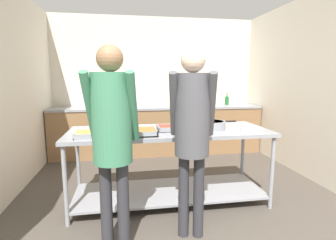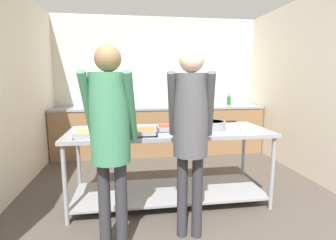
{
  "view_description": "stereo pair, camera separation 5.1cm",
  "coord_description": "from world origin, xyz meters",
  "px_view_note": "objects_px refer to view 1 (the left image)",
  "views": [
    {
      "loc": [
        -0.64,
        -1.04,
        1.47
      ],
      "look_at": [
        -0.13,
        1.99,
        0.97
      ],
      "focal_mm": 28.0,
      "sensor_mm": 36.0,
      "label": 1
    },
    {
      "loc": [
        -0.59,
        -1.05,
        1.47
      ],
      "look_at": [
        -0.13,
        1.99,
        0.97
      ],
      "focal_mm": 28.0,
      "sensor_mm": 36.0,
      "label": 2
    }
  ],
  "objects_px": {
    "water_bottle": "(227,100)",
    "plate_stack": "(251,130)",
    "serving_tray_roast": "(175,128)",
    "guest_serving_left": "(192,122)",
    "guest_serving_right": "(112,127)",
    "serving_tray_greens": "(138,132)",
    "sauce_pan": "(212,125)",
    "serving_tray_vegetables": "(96,134)"
  },
  "relations": [
    {
      "from": "serving_tray_greens",
      "to": "guest_serving_right",
      "type": "relative_size",
      "value": 0.23
    },
    {
      "from": "guest_serving_right",
      "to": "water_bottle",
      "type": "height_order",
      "value": "guest_serving_right"
    },
    {
      "from": "serving_tray_vegetables",
      "to": "serving_tray_greens",
      "type": "bearing_deg",
      "value": 3.33
    },
    {
      "from": "water_bottle",
      "to": "guest_serving_left",
      "type": "bearing_deg",
      "value": -117.41
    },
    {
      "from": "plate_stack",
      "to": "guest_serving_left",
      "type": "height_order",
      "value": "guest_serving_left"
    },
    {
      "from": "serving_tray_vegetables",
      "to": "serving_tray_roast",
      "type": "xyz_separation_m",
      "value": [
        0.86,
        0.18,
        -0.0
      ]
    },
    {
      "from": "guest_serving_left",
      "to": "guest_serving_right",
      "type": "bearing_deg",
      "value": -172.88
    },
    {
      "from": "water_bottle",
      "to": "plate_stack",
      "type": "bearing_deg",
      "value": -105.9
    },
    {
      "from": "serving_tray_roast",
      "to": "water_bottle",
      "type": "distance_m",
      "value": 2.65
    },
    {
      "from": "serving_tray_greens",
      "to": "serving_tray_roast",
      "type": "distance_m",
      "value": 0.46
    },
    {
      "from": "plate_stack",
      "to": "water_bottle",
      "type": "height_order",
      "value": "water_bottle"
    },
    {
      "from": "plate_stack",
      "to": "water_bottle",
      "type": "bearing_deg",
      "value": 74.1
    },
    {
      "from": "serving_tray_vegetables",
      "to": "serving_tray_roast",
      "type": "distance_m",
      "value": 0.88
    },
    {
      "from": "serving_tray_roast",
      "to": "guest_serving_right",
      "type": "relative_size",
      "value": 0.23
    },
    {
      "from": "serving_tray_roast",
      "to": "guest_serving_left",
      "type": "xyz_separation_m",
      "value": [
        0.02,
        -0.7,
        0.18
      ]
    },
    {
      "from": "guest_serving_left",
      "to": "guest_serving_right",
      "type": "xyz_separation_m",
      "value": [
        -0.69,
        -0.09,
        -0.0
      ]
    },
    {
      "from": "plate_stack",
      "to": "guest_serving_left",
      "type": "xyz_separation_m",
      "value": [
        -0.81,
        -0.48,
        0.19
      ]
    },
    {
      "from": "serving_tray_greens",
      "to": "sauce_pan",
      "type": "xyz_separation_m",
      "value": [
        0.88,
        0.16,
        0.03
      ]
    },
    {
      "from": "sauce_pan",
      "to": "guest_serving_right",
      "type": "xyz_separation_m",
      "value": [
        -1.12,
        -0.78,
        0.15
      ]
    },
    {
      "from": "serving_tray_greens",
      "to": "serving_tray_roast",
      "type": "xyz_separation_m",
      "value": [
        0.43,
        0.16,
        -0.0
      ]
    },
    {
      "from": "serving_tray_greens",
      "to": "guest_serving_right",
      "type": "height_order",
      "value": "guest_serving_right"
    },
    {
      "from": "serving_tray_greens",
      "to": "plate_stack",
      "type": "height_order",
      "value": "serving_tray_greens"
    },
    {
      "from": "plate_stack",
      "to": "water_bottle",
      "type": "distance_m",
      "value": 2.49
    },
    {
      "from": "sauce_pan",
      "to": "guest_serving_left",
      "type": "relative_size",
      "value": 0.26
    },
    {
      "from": "guest_serving_left",
      "to": "water_bottle",
      "type": "xyz_separation_m",
      "value": [
        1.49,
        2.87,
        -0.05
      ]
    },
    {
      "from": "sauce_pan",
      "to": "guest_serving_right",
      "type": "distance_m",
      "value": 1.37
    },
    {
      "from": "serving_tray_greens",
      "to": "water_bottle",
      "type": "xyz_separation_m",
      "value": [
        1.94,
        2.33,
        0.13
      ]
    },
    {
      "from": "serving_tray_greens",
      "to": "serving_tray_roast",
      "type": "bearing_deg",
      "value": 20.43
    },
    {
      "from": "serving_tray_vegetables",
      "to": "guest_serving_right",
      "type": "bearing_deg",
      "value": -72.12
    },
    {
      "from": "guest_serving_right",
      "to": "water_bottle",
      "type": "relative_size",
      "value": 7.49
    },
    {
      "from": "serving_tray_vegetables",
      "to": "sauce_pan",
      "type": "xyz_separation_m",
      "value": [
        1.31,
        0.18,
        0.03
      ]
    },
    {
      "from": "guest_serving_right",
      "to": "serving_tray_greens",
      "type": "bearing_deg",
      "value": 69.14
    },
    {
      "from": "serving_tray_roast",
      "to": "water_bottle",
      "type": "xyz_separation_m",
      "value": [
        1.51,
        2.17,
        0.13
      ]
    },
    {
      "from": "serving_tray_roast",
      "to": "guest_serving_left",
      "type": "relative_size",
      "value": 0.23
    },
    {
      "from": "guest_serving_left",
      "to": "serving_tray_vegetables",
      "type": "bearing_deg",
      "value": 149.6
    },
    {
      "from": "water_bottle",
      "to": "guest_serving_right",
      "type": "bearing_deg",
      "value": -126.33
    },
    {
      "from": "guest_serving_left",
      "to": "guest_serving_right",
      "type": "height_order",
      "value": "guest_serving_right"
    },
    {
      "from": "guest_serving_right",
      "to": "plate_stack",
      "type": "bearing_deg",
      "value": 20.77
    },
    {
      "from": "serving_tray_greens",
      "to": "water_bottle",
      "type": "distance_m",
      "value": 3.03
    },
    {
      "from": "serving_tray_roast",
      "to": "guest_serving_right",
      "type": "xyz_separation_m",
      "value": [
        -0.67,
        -0.79,
        0.18
      ]
    },
    {
      "from": "serving_tray_vegetables",
      "to": "plate_stack",
      "type": "bearing_deg",
      "value": -1.2
    },
    {
      "from": "guest_serving_left",
      "to": "water_bottle",
      "type": "height_order",
      "value": "guest_serving_left"
    }
  ]
}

